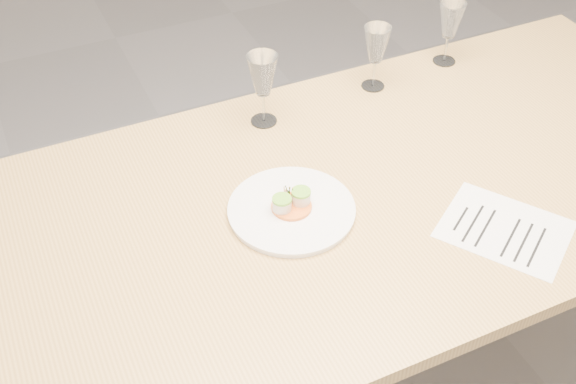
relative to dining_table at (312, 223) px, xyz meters
name	(u,v)px	position (x,y,z in m)	size (l,w,h in m)	color
ground	(307,379)	(0.00, 0.00, -0.68)	(7.00, 7.00, 0.00)	slate
dining_table	(312,223)	(0.00, 0.00, 0.00)	(2.40, 1.00, 0.75)	tan
dinner_plate	(292,209)	(-0.06, -0.01, 0.08)	(0.31, 0.31, 0.08)	white
recipe_sheet	(505,229)	(0.37, -0.27, 0.07)	(0.34, 0.36, 0.00)	white
wine_glass_0	(263,77)	(0.03, 0.36, 0.21)	(0.08, 0.08, 0.21)	white
wine_glass_1	(377,46)	(0.39, 0.39, 0.20)	(0.08, 0.08, 0.20)	white
wine_glass_2	(451,21)	(0.66, 0.41, 0.21)	(0.08, 0.08, 0.20)	white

